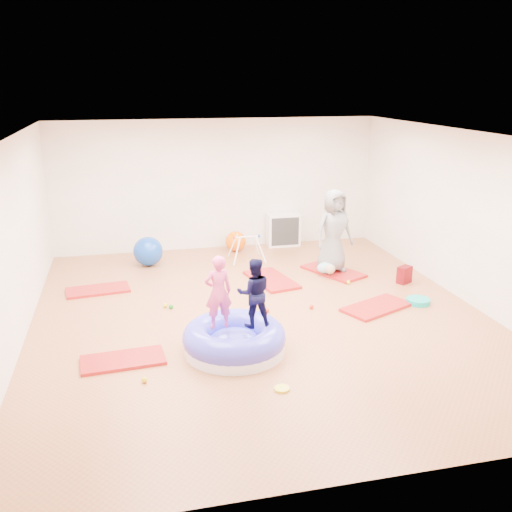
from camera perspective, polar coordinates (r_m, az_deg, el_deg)
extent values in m
cube|color=#A76E3C|center=(9.05, 0.44, -6.00)|extent=(7.00, 8.00, 0.01)
cube|color=white|center=(8.36, 0.48, 11.94)|extent=(7.00, 8.00, 0.01)
cube|color=white|center=(12.43, -3.92, 7.12)|extent=(7.00, 0.01, 2.80)
cube|color=white|center=(5.02, 11.38, -8.68)|extent=(7.00, 0.01, 2.80)
cube|color=white|center=(8.51, -23.11, 1.05)|extent=(0.01, 8.00, 2.80)
cube|color=white|center=(10.00, 20.39, 3.60)|extent=(0.01, 8.00, 2.80)
cube|color=#A70815|center=(7.85, -13.16, -10.11)|extent=(1.13, 0.63, 0.05)
cube|color=#A70815|center=(10.45, -15.52, -3.28)|extent=(1.14, 0.67, 0.04)
cube|color=#A70815|center=(10.57, 1.55, -2.39)|extent=(0.86, 1.34, 0.05)
cube|color=#A70815|center=(9.52, 11.95, -5.02)|extent=(1.29, 1.00, 0.05)
cube|color=#A70815|center=(11.12, 7.72, -1.52)|extent=(1.08, 1.37, 0.05)
cylinder|color=white|center=(7.90, -2.18, -9.02)|extent=(1.37, 1.37, 0.15)
torus|color=#4242DD|center=(7.83, -2.19, -8.08)|extent=(1.42, 1.42, 0.38)
ellipsoid|color=#4242DD|center=(7.87, -2.19, -8.66)|extent=(0.75, 0.75, 0.34)
imported|color=#E64482|center=(7.58, -3.80, -3.27)|extent=(0.39, 0.27, 1.02)
imported|color=black|center=(7.62, -0.20, -3.36)|extent=(0.50, 0.40, 0.96)
imported|color=slate|center=(10.87, 7.78, 2.53)|extent=(0.87, 0.67, 1.58)
ellipsoid|color=#91BCD4|center=(10.89, 7.10, -1.16)|extent=(0.38, 0.25, 0.22)
sphere|color=tan|center=(10.72, 7.43, -1.31)|extent=(0.18, 0.18, 0.18)
sphere|color=#118219|center=(9.41, -8.49, -5.03)|extent=(0.07, 0.07, 0.07)
sphere|color=#118219|center=(8.25, -2.51, -8.13)|extent=(0.07, 0.07, 0.07)
sphere|color=red|center=(9.17, 1.10, -5.44)|extent=(0.07, 0.07, 0.07)
sphere|color=red|center=(9.35, 5.58, -5.07)|extent=(0.07, 0.07, 0.07)
sphere|color=gold|center=(7.30, -11.10, -12.06)|extent=(0.07, 0.07, 0.07)
sphere|color=gold|center=(10.53, 9.23, -2.62)|extent=(0.07, 0.07, 0.07)
sphere|color=#113EA7|center=(7.97, -5.09, -9.16)|extent=(0.07, 0.07, 0.07)
sphere|color=gold|center=(9.47, -9.06, -4.91)|extent=(0.07, 0.07, 0.07)
sphere|color=#113EA7|center=(11.58, -10.74, 0.47)|extent=(0.59, 0.59, 0.59)
sphere|color=#FF6600|center=(12.37, -2.05, 1.48)|extent=(0.44, 0.44, 0.44)
cylinder|color=white|center=(11.39, -1.92, 0.44)|extent=(0.20, 0.21, 0.53)
cylinder|color=white|center=(11.82, -2.35, 1.06)|extent=(0.20, 0.21, 0.53)
cylinder|color=white|center=(11.49, 0.51, 0.60)|extent=(0.20, 0.21, 0.53)
cylinder|color=white|center=(11.92, -0.01, 1.21)|extent=(0.20, 0.21, 0.53)
cylinder|color=white|center=(11.59, -0.95, 1.94)|extent=(0.52, 0.03, 0.03)
sphere|color=red|center=(11.54, -2.20, 1.86)|extent=(0.06, 0.06, 0.06)
sphere|color=#113EA7|center=(11.64, 0.30, 2.01)|extent=(0.06, 0.06, 0.06)
cube|color=white|center=(12.77, 2.73, 2.65)|extent=(0.73, 0.35, 0.73)
cube|color=#2B2B2B|center=(12.61, 2.94, 2.46)|extent=(0.62, 0.02, 0.62)
cube|color=white|center=(12.72, 2.79, 2.59)|extent=(0.02, 0.25, 0.64)
cube|color=white|center=(12.72, 2.79, 2.59)|extent=(0.64, 0.25, 0.02)
cylinder|color=#0AAC9D|center=(9.89, 15.91, -4.35)|extent=(0.39, 0.39, 0.09)
cube|color=#B40A15|center=(10.77, 14.62, -1.83)|extent=(0.32, 0.28, 0.31)
cylinder|color=gold|center=(7.04, 2.60, -13.11)|extent=(0.19, 0.19, 0.03)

